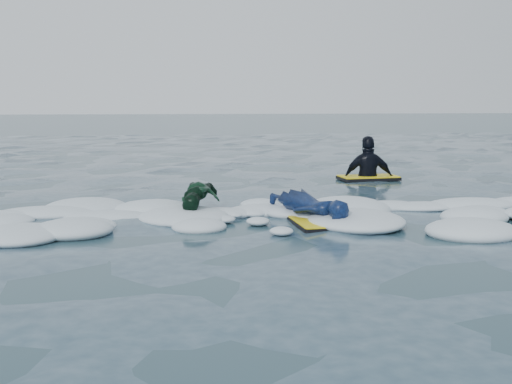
{
  "coord_description": "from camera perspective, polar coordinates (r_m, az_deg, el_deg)",
  "views": [
    {
      "loc": [
        0.16,
        -7.12,
        1.57
      ],
      "look_at": [
        1.26,
        1.6,
        0.28
      ],
      "focal_mm": 45.0,
      "sensor_mm": 36.0,
      "label": 1
    }
  ],
  "objects": [
    {
      "name": "foam_band",
      "position": [
        8.3,
        -8.19,
        -2.66
      ],
      "size": [
        12.0,
        3.1,
        0.3
      ],
      "primitive_type": null,
      "color": "silver",
      "rests_on": "ground"
    },
    {
      "name": "ground",
      "position": [
        7.29,
        -8.32,
        -4.2
      ],
      "size": [
        120.0,
        120.0,
        0.0
      ],
      "primitive_type": "plane",
      "color": "#18303A",
      "rests_on": "ground"
    },
    {
      "name": "prone_woman_unit",
      "position": [
        8.2,
        4.95,
        -1.38
      ],
      "size": [
        1.04,
        1.56,
        0.38
      ],
      "rotation": [
        0.0,
        0.0,
        1.65
      ],
      "color": "black",
      "rests_on": "ground"
    },
    {
      "name": "prone_child_unit",
      "position": [
        8.67,
        -5.02,
        -0.62
      ],
      "size": [
        0.78,
        1.26,
        0.45
      ],
      "rotation": [
        0.0,
        0.0,
        1.15
      ],
      "color": "black",
      "rests_on": "ground"
    },
    {
      "name": "waiting_rider_unit",
      "position": [
        12.63,
        9.95,
        1.08
      ],
      "size": [
        1.19,
        0.73,
        1.71
      ],
      "rotation": [
        0.0,
        0.0,
        0.1
      ],
      "color": "black",
      "rests_on": "ground"
    }
  ]
}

